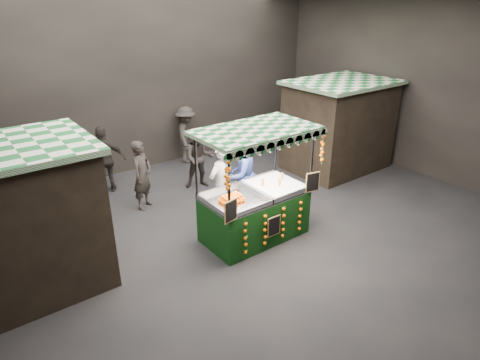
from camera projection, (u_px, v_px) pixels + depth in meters
ground at (253, 233)px, 8.95m from camera, size 12.00×12.00×0.00m
market_hall at (255, 76)px, 7.58m from camera, size 12.10×10.10×5.05m
neighbour_stall_left at (7, 223)px, 6.72m from camera, size 3.00×2.20×2.60m
neighbour_stall_right at (338, 125)px, 11.94m from camera, size 3.00×2.20×2.60m
juice_stall at (256, 206)px, 8.50m from camera, size 2.48×1.46×2.41m
vendor_grey at (222, 185)px, 8.89m from camera, size 0.78×0.59×1.94m
vendor_blue at (239, 175)px, 9.37m from camera, size 1.14×0.99×1.99m
shopper_0 at (142, 175)px, 9.72m from camera, size 0.74×0.69×1.70m
shopper_1 at (199, 158)px, 10.84m from camera, size 0.99×0.91×1.63m
shopper_2 at (105, 160)px, 10.55m from camera, size 1.13×0.82×1.78m
shopper_3 at (186, 135)px, 12.51m from camera, size 1.17×1.30×1.75m
shopper_4 at (70, 180)px, 9.28m from camera, size 1.02×0.80×1.83m
shopper_5 at (325, 136)px, 12.60m from camera, size 0.87×1.61×1.65m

